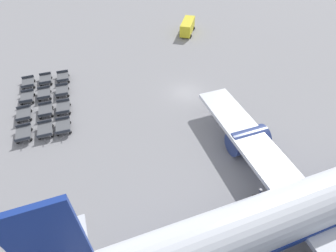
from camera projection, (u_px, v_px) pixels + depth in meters
ground_plane at (186, 93)px, 35.41m from camera, size 500.00×500.00×0.00m
airplane at (320, 201)px, 20.16m from camera, size 32.72×42.20×12.65m
service_van at (187, 26)px, 48.29m from camera, size 5.75×4.16×2.28m
baggage_dolly_row_near_col_a at (28, 83)px, 36.23m from camera, size 3.22×1.90×0.92m
baggage_dolly_row_near_col_b at (27, 97)px, 33.84m from camera, size 3.19×1.81×0.92m
baggage_dolly_row_near_col_c at (24, 114)px, 31.39m from camera, size 3.22×1.91×0.92m
baggage_dolly_row_near_col_d at (24, 134)px, 29.00m from camera, size 3.21×1.88×0.92m
baggage_dolly_row_mid_a_col_a at (46, 80)px, 36.84m from camera, size 3.20×1.85×0.92m
baggage_dolly_row_mid_a_col_b at (44, 94)px, 34.38m from camera, size 3.21×1.85×0.92m
baggage_dolly_row_mid_a_col_c at (46, 111)px, 31.91m from camera, size 3.20×1.85×0.92m
baggage_dolly_row_mid_a_col_d at (45, 130)px, 29.44m from camera, size 3.20×1.84×0.92m
baggage_dolly_row_mid_b_col_a at (63, 77)px, 37.26m from camera, size 3.19×1.82×0.92m
baggage_dolly_row_mid_b_col_b at (62, 91)px, 34.88m from camera, size 3.18×1.78×0.92m
baggage_dolly_row_mid_b_col_c at (63, 108)px, 32.30m from camera, size 3.17×1.76×0.92m
baggage_dolly_row_mid_b_col_d at (63, 127)px, 29.85m from camera, size 3.19×1.81×0.92m
stand_guidance_stripe at (203, 234)px, 21.25m from camera, size 2.93×24.46×0.01m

